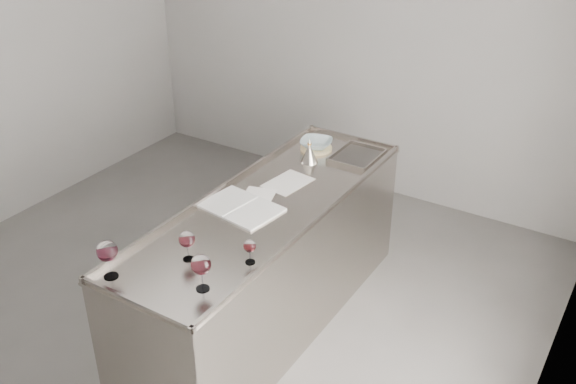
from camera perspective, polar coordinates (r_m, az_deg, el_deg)
The scene contains 12 objects.
room_shell at distance 3.94m, azimuth -10.50°, elevation 4.82°, with size 4.54×5.04×2.84m.
counter at distance 4.32m, azimuth -1.75°, elevation -6.47°, with size 0.77×2.42×0.97m.
wine_glass_left at distance 3.46m, azimuth -15.77°, elevation -5.15°, with size 0.11×0.11×0.22m.
wine_glass_middle at distance 3.53m, azimuth -8.98°, elevation -4.23°, with size 0.09×0.09×0.18m.
wine_glass_right at distance 3.28m, azimuth -7.74°, elevation -6.50°, with size 0.10×0.10×0.21m.
wine_glass_small at distance 3.48m, azimuth -3.43°, elevation -4.90°, with size 0.07×0.07×0.14m.
notebook at distance 4.03m, azimuth -4.23°, elevation -1.35°, with size 0.52×0.40×0.02m.
loose_paper_top at distance 4.32m, azimuth -0.01°, elevation 0.85°, with size 0.23×0.32×0.00m, color silver.
loose_paper_under at distance 4.14m, azimuth -2.77°, elevation -0.52°, with size 0.20×0.28×0.00m, color silver.
trivet at distance 4.80m, azimuth 2.52°, elevation 3.92°, with size 0.24×0.24×0.02m, color beige.
ceramic_bowl at distance 4.79m, azimuth 2.53°, elevation 4.34°, with size 0.23×0.23×0.06m, color #98ADB1.
wine_funnel at distance 4.59m, azimuth 1.91°, elevation 3.32°, with size 0.13×0.13×0.19m.
Camera 1 is at (2.48, -2.63, 2.96)m, focal length 40.00 mm.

